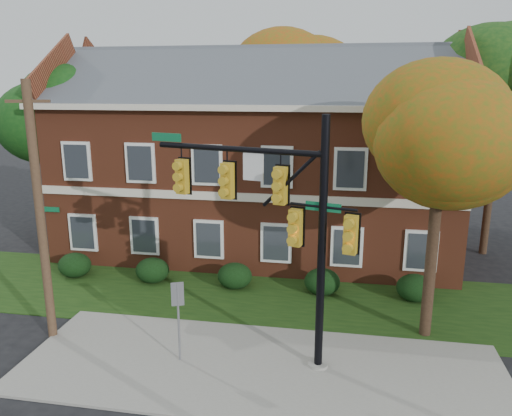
% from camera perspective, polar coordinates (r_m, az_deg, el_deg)
% --- Properties ---
extents(ground, '(120.00, 120.00, 0.00)m').
position_cam_1_polar(ground, '(14.34, -0.28, -20.10)').
color(ground, black).
rests_on(ground, ground).
extents(sidewalk, '(14.00, 5.00, 0.08)m').
position_cam_1_polar(sidewalk, '(15.14, 0.44, -17.88)').
color(sidewalk, gray).
rests_on(sidewalk, ground).
extents(grass_strip, '(30.00, 6.00, 0.04)m').
position_cam_1_polar(grass_strip, '(19.53, 2.95, -10.26)').
color(grass_strip, '#193811').
rests_on(grass_strip, ground).
extents(apartment_building, '(18.80, 8.80, 9.74)m').
position_cam_1_polar(apartment_building, '(24.19, 0.15, 6.76)').
color(apartment_building, brown).
rests_on(apartment_building, ground).
extents(hedge_far_left, '(1.40, 1.26, 1.05)m').
position_cam_1_polar(hedge_far_left, '(22.77, -20.02, -6.15)').
color(hedge_far_left, black).
rests_on(hedge_far_left, ground).
extents(hedge_left, '(1.40, 1.26, 1.05)m').
position_cam_1_polar(hedge_left, '(21.28, -11.76, -6.99)').
color(hedge_left, black).
rests_on(hedge_left, ground).
extents(hedge_center, '(1.40, 1.26, 1.05)m').
position_cam_1_polar(hedge_center, '(20.28, -2.45, -7.75)').
color(hedge_center, black).
rests_on(hedge_center, ground).
extents(hedge_right, '(1.40, 1.26, 1.05)m').
position_cam_1_polar(hedge_right, '(19.87, 7.57, -8.35)').
color(hedge_right, black).
rests_on(hedge_right, ground).
extents(hedge_far_right, '(1.40, 1.26, 1.05)m').
position_cam_1_polar(hedge_far_right, '(20.06, 17.72, -8.70)').
color(hedge_far_right, black).
rests_on(hedge_far_right, ground).
extents(tree_near_right, '(4.50, 4.25, 8.58)m').
position_cam_1_polar(tree_near_right, '(15.90, 21.45, 8.10)').
color(tree_near_right, black).
rests_on(tree_near_right, ground).
extents(tree_left_rear, '(5.40, 5.10, 8.88)m').
position_cam_1_polar(tree_left_rear, '(26.48, -21.86, 10.08)').
color(tree_left_rear, black).
rests_on(tree_left_rear, ground).
extents(tree_right_rear, '(6.30, 5.95, 10.62)m').
position_cam_1_polar(tree_right_rear, '(25.52, 27.14, 12.70)').
color(tree_right_rear, black).
rests_on(tree_right_rear, ground).
extents(tree_far_rear, '(6.84, 6.46, 11.52)m').
position_cam_1_polar(tree_far_rear, '(31.61, 5.20, 15.41)').
color(tree_far_rear, black).
rests_on(tree_far_rear, ground).
extents(traffic_signal, '(6.34, 1.92, 7.29)m').
position_cam_1_polar(traffic_signal, '(13.97, 2.54, -0.59)').
color(traffic_signal, gray).
rests_on(traffic_signal, ground).
extents(utility_pole, '(1.26, 0.39, 8.19)m').
position_cam_1_polar(utility_pole, '(16.70, -23.46, -0.63)').
color(utility_pole, '#473021').
rests_on(utility_pole, ground).
extents(sign_post, '(0.36, 0.18, 2.53)m').
position_cam_1_polar(sign_post, '(14.88, -8.89, -11.31)').
color(sign_post, slate).
rests_on(sign_post, ground).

